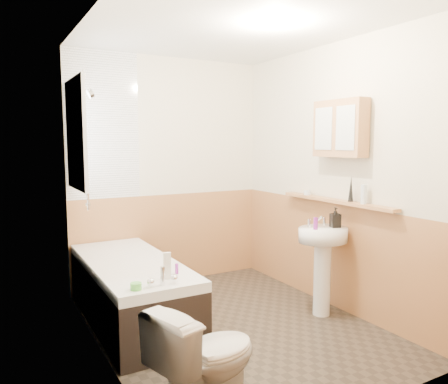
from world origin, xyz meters
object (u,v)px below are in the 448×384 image
at_px(sink, 323,253).
at_px(pine_shelf, 335,201).
at_px(toilet, 206,360).
at_px(medicine_cabinet, 340,128).
at_px(bathtub, 131,290).

distance_m(sink, pine_shelf, 0.50).
relative_size(toilet, sink, 0.74).
bearing_deg(medicine_cabinet, bathtub, 158.30).
height_order(toilet, pine_shelf, pine_shelf).
relative_size(toilet, pine_shelf, 0.49).
bearing_deg(bathtub, medicine_cabinet, -21.70).
relative_size(sink, pine_shelf, 0.66).
bearing_deg(sink, medicine_cabinet, 2.20).
distance_m(sink, medicine_cabinet, 1.14).
height_order(sink, pine_shelf, pine_shelf).
height_order(bathtub, medicine_cabinet, medicine_cabinet).
xyz_separation_m(toilet, medicine_cabinet, (1.77, 0.82, 1.37)).
xyz_separation_m(bathtub, medicine_cabinet, (1.74, -0.69, 1.42)).
distance_m(toilet, pine_shelf, 2.12).
relative_size(sink, medicine_cabinet, 1.62).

